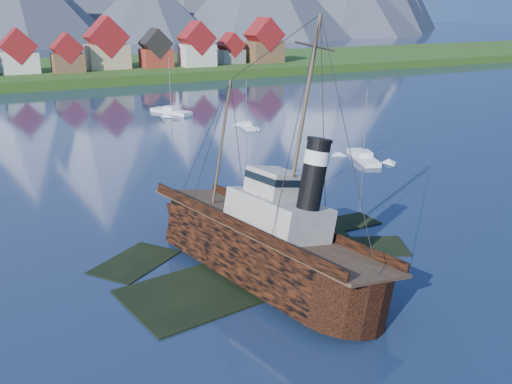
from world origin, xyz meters
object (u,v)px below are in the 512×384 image
tugboat_wreck (249,238)px  sailboat_d (247,127)px  sailboat_f (363,158)px  sailboat_e (171,112)px

tugboat_wreck → sailboat_d: size_ratio=3.05×
sailboat_f → sailboat_e: bearing=123.4°
sailboat_f → tugboat_wreck: bearing=-121.8°
sailboat_e → sailboat_d: bearing=-94.2°
tugboat_wreck → sailboat_d: bearing=52.7°
tugboat_wreck → sailboat_d: (28.90, 57.24, -2.78)m
sailboat_d → sailboat_e: sailboat_e is taller
tugboat_wreck → sailboat_f: size_ratio=2.65×
tugboat_wreck → sailboat_e: size_ratio=2.35×
tugboat_wreck → sailboat_e: 82.51m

